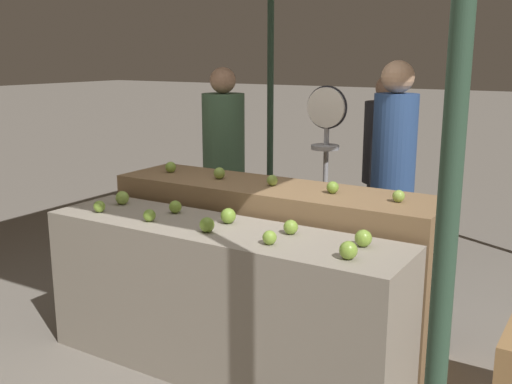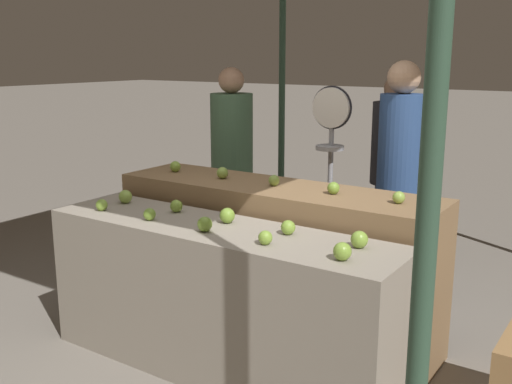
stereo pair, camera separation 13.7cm
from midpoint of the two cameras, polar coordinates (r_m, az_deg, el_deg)
name	(u,v)px [view 2 (the right image)]	position (r m, az deg, el deg)	size (l,w,h in m)	color
ground_plane	(219,368)	(3.68, -2.41, -16.45)	(60.00, 60.00, 0.00)	gray
display_counter_front	(218,300)	(3.49, -2.48, -10.22)	(2.16, 0.55, 0.87)	gray
display_counter_back	(274,260)	(3.93, 2.73, -6.51)	(2.16, 0.55, 0.99)	olive
apple_front_0	(102,205)	(3.77, -13.48, -1.22)	(0.07, 0.07, 0.07)	#84AD3D
apple_front_1	(150,214)	(3.50, -9.00, -2.12)	(0.07, 0.07, 0.07)	#7AA338
apple_front_2	(205,224)	(3.24, -3.67, -3.09)	(0.08, 0.08, 0.08)	#7AA338
apple_front_3	(265,238)	(3.02, 2.19, -4.38)	(0.07, 0.07, 0.07)	#84AD3D
apple_front_4	(342,251)	(2.83, 9.61, -5.61)	(0.09, 0.09, 0.09)	#84AD3D
apple_front_5	(125,197)	(3.93, -11.36, -0.44)	(0.09, 0.09, 0.09)	#8EB247
apple_front_6	(176,206)	(3.66, -6.54, -1.34)	(0.08, 0.08, 0.08)	#84AD3D
apple_front_7	(227,216)	(3.40, -1.61, -2.26)	(0.09, 0.09, 0.09)	#7AA338
apple_front_8	(288,227)	(3.19, 4.31, -3.39)	(0.08, 0.08, 0.08)	#84AD3D
apple_front_9	(359,239)	(3.02, 11.10, -4.47)	(0.09, 0.09, 0.09)	#84AD3D
apple_back_0	(175,167)	(4.26, -6.79, 2.42)	(0.08, 0.08, 0.08)	#84AD3D
apple_back_1	(222,173)	(4.00, -2.24, 1.83)	(0.08, 0.08, 0.08)	#8EB247
apple_back_2	(273,180)	(3.78, 2.70, 1.11)	(0.07, 0.07, 0.07)	#8EB247
apple_back_3	(333,188)	(3.59, 8.47, 0.37)	(0.07, 0.07, 0.07)	#7AA338
apple_back_4	(399,197)	(3.44, 14.55, -0.51)	(0.07, 0.07, 0.07)	#8EB247
produce_scale	(330,146)	(4.28, 8.01, 4.32)	(0.30, 0.20, 1.60)	#99999E
person_vendor_at_scale	(399,164)	(4.44, 14.36, 2.64)	(0.35, 0.35, 1.77)	#2D2D38
person_customer_left	(232,151)	(5.27, -1.57, 3.95)	(0.48, 0.48, 1.70)	#2D2D38
person_customer_right	(394,162)	(5.06, 13.74, 2.81)	(0.49, 0.49, 1.65)	#2D2D38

